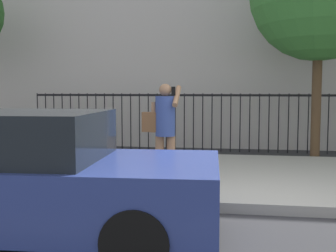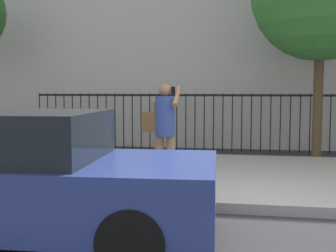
{
  "view_description": "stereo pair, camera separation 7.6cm",
  "coord_description": "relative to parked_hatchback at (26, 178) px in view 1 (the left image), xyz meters",
  "views": [
    {
      "loc": [
        -0.31,
        -5.68,
        1.69
      ],
      "look_at": [
        -1.47,
        1.72,
        1.05
      ],
      "focal_mm": 44.92,
      "sensor_mm": 36.0,
      "label": 1
    },
    {
      "loc": [
        -0.23,
        -5.67,
        1.69
      ],
      "look_at": [
        -1.47,
        1.72,
        1.05
      ],
      "focal_mm": 44.92,
      "sensor_mm": 36.0,
      "label": 2
    }
  ],
  "objects": [
    {
      "name": "parked_hatchback",
      "position": [
        0.0,
        0.0,
        0.0
      ],
      "size": [
        4.28,
        2.01,
        1.45
      ],
      "color": "navy",
      "rests_on": "ground"
    },
    {
      "name": "iron_fence",
      "position": [
        2.6,
        7.23,
        0.32
      ],
      "size": [
        12.03,
        0.04,
        1.6
      ],
      "color": "black",
      "rests_on": "ground"
    },
    {
      "name": "pedestrian_on_phone",
      "position": [
        1.11,
        2.75,
        0.4
      ],
      "size": [
        0.65,
        0.48,
        1.65
      ],
      "color": "#936B4C",
      "rests_on": "sidewalk"
    },
    {
      "name": "ground_plane",
      "position": [
        2.6,
        1.33,
        -0.7
      ],
      "size": [
        60.0,
        60.0,
        0.0
      ],
      "primitive_type": "plane",
      "color": "#28282B"
    },
    {
      "name": "street_bench",
      "position": [
        -1.22,
        4.33,
        -0.05
      ],
      "size": [
        1.6,
        0.45,
        0.95
      ],
      "color": "brown",
      "rests_on": "sidewalk"
    },
    {
      "name": "sidewalk",
      "position": [
        2.6,
        3.53,
        -0.63
      ],
      "size": [
        28.0,
        4.4,
        0.15
      ],
      "primitive_type": "cube",
      "color": "#9E9B93",
      "rests_on": "ground"
    }
  ]
}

